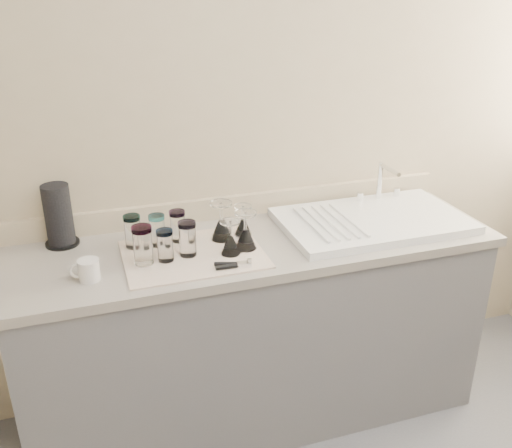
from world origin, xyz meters
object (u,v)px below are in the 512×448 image
object	(u,v)px
tumbler_teal	(133,231)
can_opener	(233,265)
goblet_back_right	(243,225)
goblet_front_left	(230,243)
tumbler_purple	(178,226)
goblet_front_right	(246,236)
white_mug	(88,270)
tumbler_cyan	(157,230)
tumbler_blue	(165,245)
paper_towel_roll	(59,216)
tumbler_lavender	(187,238)
tumbler_magenta	(143,245)
sink_unit	(372,220)
goblet_back_left	(222,227)

from	to	relation	value
tumbler_teal	can_opener	size ratio (longest dim) A/B	0.97
goblet_back_right	goblet_front_left	xyz separation A→B (m)	(-0.10, -0.16, 0.00)
tumbler_purple	goblet_front_right	world-z (taller)	goblet_front_right
goblet_front_right	white_mug	xyz separation A→B (m)	(-0.62, -0.06, -0.02)
tumbler_cyan	tumbler_blue	bearing A→B (deg)	-87.54
goblet_front_right	paper_towel_roll	bearing A→B (deg)	157.89
tumbler_lavender	goblet_back_right	world-z (taller)	tumbler_lavender
tumbler_teal	goblet_front_left	distance (m)	0.40
goblet_front_right	paper_towel_roll	world-z (taller)	paper_towel_roll
tumbler_purple	tumbler_magenta	distance (m)	0.23
tumbler_teal	tumbler_cyan	bearing A→B (deg)	-7.88
goblet_back_right	white_mug	bearing A→B (deg)	-164.04
goblet_back_right	white_mug	distance (m)	0.68
goblet_back_right	goblet_front_left	world-z (taller)	goblet_front_left
sink_unit	tumbler_lavender	distance (m)	0.86
tumbler_magenta	tumbler_lavender	world-z (taller)	tumbler_magenta
goblet_back_right	tumbler_blue	bearing A→B (deg)	-159.31
sink_unit	tumbler_magenta	distance (m)	1.03
sink_unit	goblet_back_right	distance (m)	0.59
sink_unit	goblet_front_right	bearing A→B (deg)	-173.45
sink_unit	goblet_back_right	size ratio (longest dim) A/B	6.19
tumbler_teal	tumbler_blue	xyz separation A→B (m)	(0.10, -0.16, -0.00)
goblet_front_left	paper_towel_roll	xyz separation A→B (m)	(-0.64, 0.32, 0.07)
tumbler_cyan	tumbler_lavender	xyz separation A→B (m)	(0.10, -0.13, 0.01)
sink_unit	tumbler_magenta	xyz separation A→B (m)	(-1.03, -0.07, 0.07)
tumbler_magenta	paper_towel_roll	distance (m)	0.42
tumbler_purple	can_opener	xyz separation A→B (m)	(0.15, -0.30, -0.06)
goblet_front_left	goblet_front_right	xyz separation A→B (m)	(0.07, 0.03, 0.01)
tumbler_purple	goblet_front_right	size ratio (longest dim) A/B	0.84
tumbler_purple	tumbler_cyan	bearing A→B (deg)	-170.66
tumbler_blue	paper_towel_roll	xyz separation A→B (m)	(-0.38, 0.29, 0.05)
sink_unit	goblet_back_left	distance (m)	0.69
goblet_front_left	goblet_front_right	bearing A→B (deg)	21.53
goblet_front_right	can_opener	bearing A→B (deg)	-123.43
tumbler_purple	tumbler_teal	bearing A→B (deg)	-179.75
tumbler_cyan	goblet_back_right	bearing A→B (deg)	-2.11
tumbler_cyan	tumbler_blue	world-z (taller)	tumbler_cyan
tumbler_magenta	white_mug	xyz separation A→B (m)	(-0.21, -0.05, -0.05)
tumbler_teal	tumbler_magenta	world-z (taller)	tumbler_magenta
tumbler_lavender	can_opener	size ratio (longest dim) A/B	1.00
tumbler_cyan	tumbler_magenta	distance (m)	0.16
sink_unit	tumbler_teal	xyz separation A→B (m)	(-1.05, 0.08, 0.06)
tumbler_magenta	goblet_back_left	xyz separation A→B (m)	(0.34, 0.12, -0.02)
goblet_back_left	can_opener	distance (m)	0.26
tumbler_purple	tumbler_lavender	world-z (taller)	tumbler_lavender
goblet_front_left	can_opener	world-z (taller)	goblet_front_left
tumbler_lavender	goblet_front_right	world-z (taller)	goblet_front_right
tumbler_teal	tumbler_magenta	xyz separation A→B (m)	(0.02, -0.16, 0.01)
can_opener	goblet_front_right	bearing A→B (deg)	56.57
tumbler_magenta	goblet_front_right	bearing A→B (deg)	0.39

